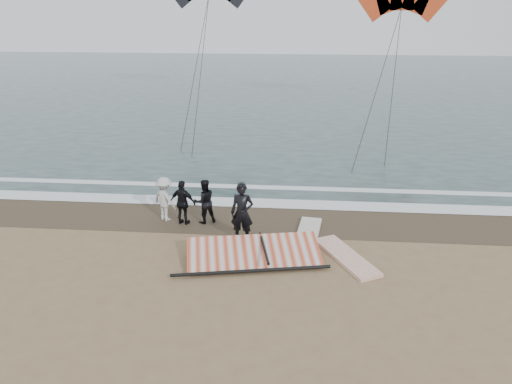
# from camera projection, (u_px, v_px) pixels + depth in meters

# --- Properties ---
(ground) EXTENTS (120.00, 120.00, 0.00)m
(ground) POSITION_uv_depth(u_px,v_px,m) (269.00, 289.00, 13.33)
(ground) COLOR #8C704C
(ground) RESTS_ON ground
(sea) EXTENTS (120.00, 54.00, 0.02)m
(sea) POSITION_uv_depth(u_px,v_px,m) (292.00, 86.00, 43.97)
(sea) COLOR #233838
(sea) RESTS_ON ground
(wet_sand) EXTENTS (120.00, 2.80, 0.01)m
(wet_sand) POSITION_uv_depth(u_px,v_px,m) (277.00, 219.00, 17.51)
(wet_sand) COLOR #4C3D2B
(wet_sand) RESTS_ON ground
(foam_near) EXTENTS (120.00, 0.90, 0.01)m
(foam_near) POSITION_uv_depth(u_px,v_px,m) (279.00, 204.00, 18.80)
(foam_near) COLOR white
(foam_near) RESTS_ON sea
(foam_far) EXTENTS (120.00, 0.45, 0.01)m
(foam_far) POSITION_uv_depth(u_px,v_px,m) (281.00, 188.00, 20.38)
(foam_far) COLOR white
(foam_far) RESTS_ON sea
(man_main) EXTENTS (0.76, 0.54, 1.98)m
(man_main) POSITION_uv_depth(u_px,v_px,m) (242.00, 213.00, 15.60)
(man_main) COLOR black
(man_main) RESTS_ON ground
(board_white) EXTENTS (1.91, 2.73, 0.11)m
(board_white) POSITION_uv_depth(u_px,v_px,m) (346.00, 257.00, 14.88)
(board_white) COLOR white
(board_white) RESTS_ON ground
(board_cream) EXTENTS (1.02, 2.67, 0.11)m
(board_cream) POSITION_uv_depth(u_px,v_px,m) (308.00, 235.00, 16.25)
(board_cream) COLOR beige
(board_cream) RESTS_ON ground
(trio_cluster) EXTENTS (2.46, 1.11, 1.58)m
(trio_cluster) POSITION_uv_depth(u_px,v_px,m) (182.00, 201.00, 17.07)
(trio_cluster) COLOR black
(trio_cluster) RESTS_ON ground
(sail_rig) EXTENTS (4.46, 2.45, 0.51)m
(sail_rig) POSITION_uv_depth(u_px,v_px,m) (252.00, 253.00, 14.82)
(sail_rig) COLOR black
(sail_rig) RESTS_ON ground
(kite_red) EXTENTS (6.36, 6.49, 14.90)m
(kite_red) POSITION_uv_depth(u_px,v_px,m) (402.00, 2.00, 31.17)
(kite_red) COLOR red
(kite_red) RESTS_ON ground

